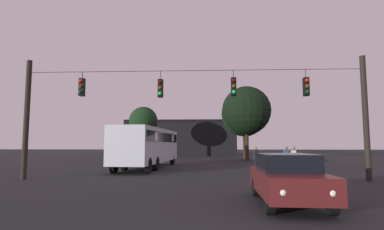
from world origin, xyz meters
name	(u,v)px	position (x,y,z in m)	size (l,w,h in m)	color
ground_plane	(198,164)	(0.00, 24.50, 0.00)	(168.00, 168.00, 0.00)	black
overhead_signal_span	(192,109)	(0.04, 11.19, 3.67)	(17.90, 0.44, 6.36)	black
city_bus	(149,144)	(-3.69, 18.83, 1.87)	(3.32, 11.16, 3.00)	#B7BCC6
car_near_right	(287,177)	(3.25, 5.24, 0.80)	(1.96, 4.39, 1.52)	#511919
pedestrian_crossing_left	(286,158)	(5.85, 15.25, 0.98)	(0.28, 0.39, 1.72)	black
pedestrian_crossing_center	(255,158)	(3.94, 15.50, 0.93)	(0.35, 0.42, 1.65)	black
pedestrian_crossing_right	(294,159)	(5.67, 13.03, 0.98)	(0.27, 0.38, 1.72)	black
corner_building	(182,138)	(-3.51, 48.05, 2.92)	(18.26, 8.43, 5.85)	black
tree_left_silhouette	(143,121)	(-7.72, 35.85, 4.95)	(3.85, 3.85, 6.92)	#2D2116
tree_behind_building	(246,111)	(5.43, 30.63, 5.74)	(5.63, 5.63, 8.56)	#2D2116
tree_right_far	(244,114)	(5.83, 36.11, 5.88)	(6.04, 6.04, 8.91)	#2D2116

